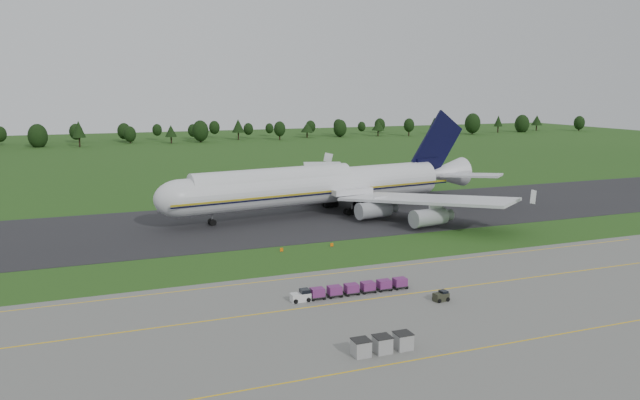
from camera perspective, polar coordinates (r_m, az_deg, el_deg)
name	(u,v)px	position (r m, az deg, el deg)	size (l,w,h in m)	color
ground	(293,258)	(99.52, -2.50, -5.36)	(600.00, 600.00, 0.00)	#214715
apron	(393,337)	(69.88, 6.72, -12.33)	(300.00, 52.00, 0.06)	slate
taxiway	(248,223)	(125.59, -6.61, -2.10)	(300.00, 40.00, 0.08)	black
apron_markings	(366,315)	(75.68, 4.20, -10.45)	(300.00, 30.20, 0.01)	yellow
tree_line	(130,132)	(312.62, -17.00, 5.98)	(529.51, 22.08, 11.91)	black
aircraft	(322,185)	(133.67, 0.20, 1.38)	(77.07, 74.08, 21.56)	silver
baggage_train	(349,289)	(82.27, 2.69, -8.14)	(16.43, 1.49, 1.43)	silver
utility_cart	(441,297)	(81.53, 11.00, -8.70)	(1.98, 1.32, 1.04)	#2A2B1E
uld_row	(382,344)	(65.69, 5.72, -12.97)	(6.56, 1.76, 1.74)	gray
edge_markers	(307,247)	(105.13, -1.19, -4.35)	(9.50, 0.30, 0.60)	#F76507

